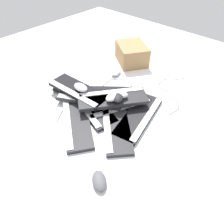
{
  "coord_description": "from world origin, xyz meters",
  "views": [
    {
      "loc": [
        -0.67,
        0.63,
        0.89
      ],
      "look_at": [
        -0.07,
        -0.03,
        0.04
      ],
      "focal_mm": 32.0,
      "sensor_mm": 36.0,
      "label": 1
    }
  ],
  "objects_px": {
    "keyboard_2": "(116,125)",
    "mouse_1": "(116,72)",
    "mouse_5": "(118,97)",
    "mouse_2": "(113,96)",
    "mouse_3": "(81,87)",
    "keyboard_6": "(110,94)",
    "keyboard_7": "(113,99)",
    "keyboard_4": "(118,104)",
    "mouse_0": "(60,89)",
    "keyboard_3": "(139,116)",
    "mouse_6": "(99,181)",
    "cardboard_box": "(132,54)",
    "keyboard_0": "(91,106)",
    "keyboard_5": "(90,97)",
    "keyboard_1": "(77,122)",
    "keyboard_8": "(78,91)",
    "mouse_4": "(119,95)"
  },
  "relations": [
    {
      "from": "keyboard_6",
      "to": "keyboard_7",
      "type": "height_order",
      "value": "keyboard_7"
    },
    {
      "from": "keyboard_6",
      "to": "mouse_0",
      "type": "xyz_separation_m",
      "value": [
        0.33,
        0.17,
        -0.02
      ]
    },
    {
      "from": "keyboard_4",
      "to": "keyboard_8",
      "type": "height_order",
      "value": "keyboard_8"
    },
    {
      "from": "mouse_1",
      "to": "mouse_4",
      "type": "bearing_deg",
      "value": -152.28
    },
    {
      "from": "keyboard_4",
      "to": "mouse_5",
      "type": "height_order",
      "value": "mouse_5"
    },
    {
      "from": "keyboard_5",
      "to": "keyboard_8",
      "type": "distance_m",
      "value": 0.09
    },
    {
      "from": "keyboard_7",
      "to": "mouse_6",
      "type": "bearing_deg",
      "value": 125.32
    },
    {
      "from": "keyboard_4",
      "to": "mouse_5",
      "type": "bearing_deg",
      "value": 133.3
    },
    {
      "from": "mouse_1",
      "to": "mouse_3",
      "type": "xyz_separation_m",
      "value": [
        -0.04,
        0.4,
        0.09
      ]
    },
    {
      "from": "cardboard_box",
      "to": "keyboard_4",
      "type": "bearing_deg",
      "value": 119.44
    },
    {
      "from": "cardboard_box",
      "to": "mouse_2",
      "type": "bearing_deg",
      "value": 117.57
    },
    {
      "from": "keyboard_3",
      "to": "keyboard_6",
      "type": "height_order",
      "value": "keyboard_6"
    },
    {
      "from": "keyboard_4",
      "to": "keyboard_5",
      "type": "bearing_deg",
      "value": 30.2
    },
    {
      "from": "keyboard_2",
      "to": "mouse_2",
      "type": "relative_size",
      "value": 3.86
    },
    {
      "from": "keyboard_8",
      "to": "mouse_1",
      "type": "height_order",
      "value": "keyboard_8"
    },
    {
      "from": "mouse_6",
      "to": "keyboard_6",
      "type": "bearing_deg",
      "value": -17.34
    },
    {
      "from": "mouse_2",
      "to": "mouse_6",
      "type": "xyz_separation_m",
      "value": [
        -0.29,
        0.42,
        -0.09
      ]
    },
    {
      "from": "keyboard_0",
      "to": "keyboard_6",
      "type": "bearing_deg",
      "value": -103.89
    },
    {
      "from": "keyboard_2",
      "to": "mouse_3",
      "type": "distance_m",
      "value": 0.35
    },
    {
      "from": "keyboard_1",
      "to": "mouse_4",
      "type": "xyz_separation_m",
      "value": [
        -0.1,
        -0.28,
        0.1
      ]
    },
    {
      "from": "keyboard_3",
      "to": "mouse_6",
      "type": "bearing_deg",
      "value": 104.34
    },
    {
      "from": "keyboard_0",
      "to": "keyboard_3",
      "type": "relative_size",
      "value": 1.01
    },
    {
      "from": "mouse_2",
      "to": "mouse_4",
      "type": "height_order",
      "value": "same"
    },
    {
      "from": "keyboard_6",
      "to": "mouse_4",
      "type": "xyz_separation_m",
      "value": [
        -0.1,
        0.02,
        0.07
      ]
    },
    {
      "from": "keyboard_3",
      "to": "keyboard_2",
      "type": "bearing_deg",
      "value": 68.48
    },
    {
      "from": "keyboard_1",
      "to": "keyboard_8",
      "type": "distance_m",
      "value": 0.24
    },
    {
      "from": "mouse_6",
      "to": "cardboard_box",
      "type": "height_order",
      "value": "cardboard_box"
    },
    {
      "from": "mouse_5",
      "to": "mouse_6",
      "type": "height_order",
      "value": "mouse_5"
    },
    {
      "from": "mouse_3",
      "to": "mouse_6",
      "type": "distance_m",
      "value": 0.63
    },
    {
      "from": "mouse_0",
      "to": "mouse_2",
      "type": "bearing_deg",
      "value": -38.77
    },
    {
      "from": "keyboard_8",
      "to": "mouse_1",
      "type": "xyz_separation_m",
      "value": [
        0.02,
        -0.4,
        -0.05
      ]
    },
    {
      "from": "keyboard_2",
      "to": "mouse_1",
      "type": "distance_m",
      "value": 0.57
    },
    {
      "from": "mouse_5",
      "to": "mouse_3",
      "type": "bearing_deg",
      "value": 72.85
    },
    {
      "from": "keyboard_0",
      "to": "mouse_1",
      "type": "height_order",
      "value": "mouse_1"
    },
    {
      "from": "keyboard_2",
      "to": "mouse_5",
      "type": "xyz_separation_m",
      "value": [
        0.09,
        -0.12,
        0.1
      ]
    },
    {
      "from": "keyboard_6",
      "to": "mouse_1",
      "type": "xyz_separation_m",
      "value": [
        0.17,
        -0.26,
        -0.02
      ]
    },
    {
      "from": "mouse_1",
      "to": "mouse_5",
      "type": "relative_size",
      "value": 1.0
    },
    {
      "from": "keyboard_7",
      "to": "mouse_0",
      "type": "xyz_separation_m",
      "value": [
        0.4,
        0.13,
        -0.05
      ]
    },
    {
      "from": "keyboard_3",
      "to": "mouse_5",
      "type": "distance_m",
      "value": 0.18
    },
    {
      "from": "mouse_2",
      "to": "keyboard_2",
      "type": "bearing_deg",
      "value": 51.58
    },
    {
      "from": "keyboard_4",
      "to": "mouse_0",
      "type": "distance_m",
      "value": 0.44
    },
    {
      "from": "keyboard_4",
      "to": "mouse_5",
      "type": "relative_size",
      "value": 4.21
    },
    {
      "from": "keyboard_1",
      "to": "keyboard_7",
      "type": "relative_size",
      "value": 1.01
    },
    {
      "from": "keyboard_5",
      "to": "keyboard_2",
      "type": "bearing_deg",
      "value": 168.79
    },
    {
      "from": "mouse_2",
      "to": "mouse_3",
      "type": "bearing_deg",
      "value": -68.07
    },
    {
      "from": "keyboard_4",
      "to": "keyboard_8",
      "type": "relative_size",
      "value": 1.03
    },
    {
      "from": "mouse_2",
      "to": "mouse_4",
      "type": "distance_m",
      "value": 0.04
    },
    {
      "from": "keyboard_2",
      "to": "mouse_0",
      "type": "height_order",
      "value": "mouse_0"
    },
    {
      "from": "mouse_5",
      "to": "keyboard_7",
      "type": "bearing_deg",
      "value": 57.05
    },
    {
      "from": "keyboard_6",
      "to": "mouse_2",
      "type": "xyz_separation_m",
      "value": [
        -0.09,
        0.06,
        0.07
      ]
    }
  ]
}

